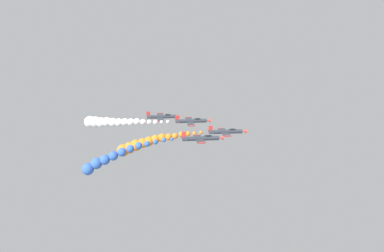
# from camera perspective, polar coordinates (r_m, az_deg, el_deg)

# --- Properties ---
(airplane_lead) EXTENTS (9.57, 10.35, 2.33)m
(airplane_lead) POSITION_cam_1_polar(r_m,az_deg,el_deg) (101.43, 5.23, -0.85)
(airplane_lead) COLOR #333842
(smoke_trail_lead) EXTENTS (3.38, 22.92, 6.47)m
(smoke_trail_lead) POSITION_cam_1_polar(r_m,az_deg,el_deg) (100.54, -7.65, -2.75)
(smoke_trail_lead) COLOR orange
(airplane_left_inner) EXTENTS (9.57, 10.35, 2.34)m
(airplane_left_inner) POSITION_cam_1_polar(r_m,az_deg,el_deg) (108.79, -0.04, 0.78)
(airplane_left_inner) COLOR #333842
(smoke_trail_left_inner) EXTENTS (8.77, 25.28, 3.72)m
(smoke_trail_left_inner) POSITION_cam_1_polar(r_m,az_deg,el_deg) (113.25, -12.65, 0.58)
(smoke_trail_left_inner) COLOR white
(airplane_right_inner) EXTENTS (9.56, 10.35, 2.39)m
(airplane_right_inner) POSITION_cam_1_polar(r_m,az_deg,el_deg) (91.78, 1.44, -1.88)
(airplane_right_inner) COLOR #333842
(smoke_trail_right_inner) EXTENTS (3.51, 22.03, 8.30)m
(smoke_trail_right_inner) POSITION_cam_1_polar(r_m,az_deg,el_deg) (92.02, -12.56, -4.89)
(smoke_trail_right_inner) COLOR blue
(airplane_left_outer) EXTENTS (9.56, 10.35, 2.35)m
(airplane_left_outer) POSITION_cam_1_polar(r_m,az_deg,el_deg) (117.36, -4.55, 1.43)
(airplane_left_outer) COLOR #333842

